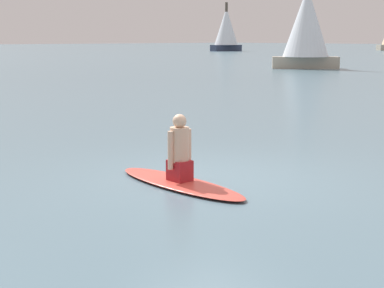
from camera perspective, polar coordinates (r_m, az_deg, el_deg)
ground_plane at (r=9.99m, az=1.84°, el=-3.25°), size 400.00×400.00×0.00m
surfboard at (r=9.47m, az=-1.18°, el=-3.75°), size 2.84×0.77×0.08m
person_paddler at (r=9.35m, az=-1.19°, el=-0.65°), size 0.35×0.46×1.06m
sailboat_far_right at (r=106.57m, az=3.30°, el=11.02°), size 4.45×6.04×8.41m
sailboat_distant at (r=46.41m, az=10.91°, el=11.09°), size 4.92×4.92×6.81m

